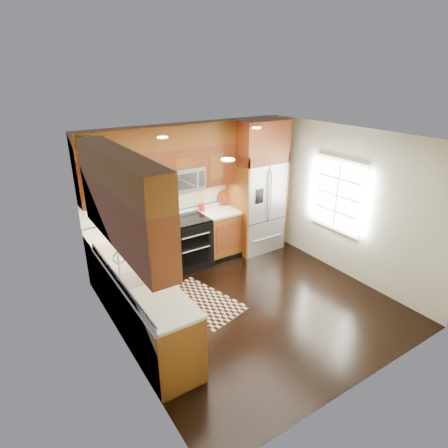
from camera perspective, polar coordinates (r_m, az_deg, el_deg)
ground at (r=6.09m, az=4.26°, el=-12.00°), size 4.00×4.00×0.00m
wall_back at (r=7.04m, az=-5.29°, el=4.71°), size 4.00×0.02×2.60m
wall_left at (r=4.63m, az=-15.57°, el=-6.00°), size 0.02×4.00×2.60m
wall_right at (r=6.79m, az=18.20°, el=2.97°), size 0.02×4.00×2.60m
window at (r=6.86m, az=16.91°, el=4.21°), size 0.04×1.10×1.30m
base_cabinets at (r=6.00m, az=-10.47°, el=-7.85°), size 2.85×3.00×0.90m
countertop at (r=5.92m, az=-9.97°, el=-3.08°), size 2.86×3.01×0.04m
upper_cabinets at (r=5.58m, az=-11.62°, el=7.34°), size 2.85×3.00×1.15m
range at (r=6.97m, az=-5.58°, el=-2.86°), size 0.76×0.67×0.95m
microwave at (r=6.66m, az=-6.49°, el=6.84°), size 0.76×0.40×0.42m
refrigerator at (r=7.42m, az=5.01°, el=5.68°), size 0.98×0.75×2.60m
sink_faucet at (r=5.03m, az=-13.16°, el=-7.30°), size 0.54×0.44×0.37m
rug at (r=6.12m, az=-3.53°, el=-11.73°), size 1.13×1.52×0.01m
knife_block at (r=6.68m, az=-9.63°, el=1.14°), size 0.12×0.15×0.25m
utensil_crock at (r=7.13m, az=-3.40°, el=2.82°), size 0.13×0.13×0.30m
cutting_board at (r=7.46m, az=0.11°, el=3.02°), size 0.37×0.37×0.02m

